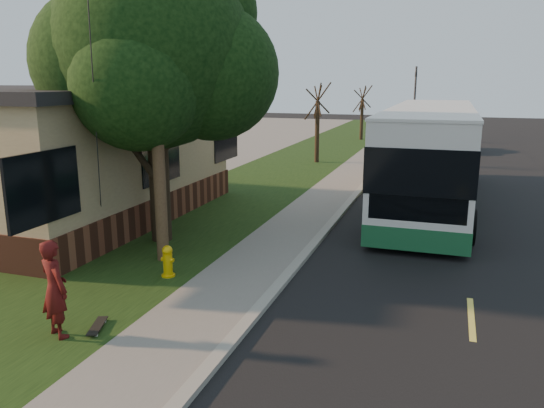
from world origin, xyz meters
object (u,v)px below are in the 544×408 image
(traffic_signal, at_px, (415,97))
(skateboard_main, at_px, (97,326))
(leafy_tree, at_px, (157,54))
(skateboarder, at_px, (55,289))
(fire_hydrant, at_px, (168,261))
(dumpster, at_px, (97,182))
(distant_car, at_px, (460,141))
(utility_pole, at_px, (154,74))
(bare_tree_near, at_px, (317,124))
(transit_bus, at_px, (429,153))
(bare_tree_far, at_px, (362,114))

(traffic_signal, height_order, skateboard_main, traffic_signal)
(leafy_tree, bearing_deg, skateboarder, -78.62)
(fire_hydrant, relative_size, dumpster, 0.49)
(fire_hydrant, bearing_deg, skateboard_main, -87.94)
(leafy_tree, relative_size, skateboard_main, 9.92)
(skateboarder, height_order, distant_car, skateboarder)
(fire_hydrant, distance_m, utility_pole, 4.37)
(utility_pole, xyz_separation_m, bare_tree_near, (-0.19, 17.01, -2.48))
(fire_hydrant, distance_m, leafy_tree, 5.65)
(skateboard_main, bearing_deg, leafy_tree, 107.12)
(skateboarder, xyz_separation_m, dumpster, (-6.39, 9.81, -0.30))
(leafy_tree, bearing_deg, dumpster, 142.77)
(leafy_tree, distance_m, skateboarder, 7.31)
(leafy_tree, height_order, skateboarder, leafy_tree)
(leafy_tree, distance_m, bare_tree_near, 15.66)
(transit_bus, relative_size, dumpster, 8.64)
(utility_pole, bearing_deg, bare_tree_far, 89.40)
(utility_pole, xyz_separation_m, skateboard_main, (0.81, -3.77, -4.51))
(dumpster, relative_size, distant_car, 0.37)
(transit_bus, xyz_separation_m, skateboard_main, (-5.20, -12.59, -1.77))
(dumpster, bearing_deg, distant_car, 55.06)
(transit_bus, bearing_deg, bare_tree_far, 105.76)
(bare_tree_far, bearing_deg, traffic_signal, 48.81)
(utility_pole, height_order, dumpster, utility_pole)
(distant_car, bearing_deg, skateboard_main, -102.73)
(fire_hydrant, xyz_separation_m, traffic_signal, (3.10, 34.00, 2.73))
(utility_pole, relative_size, skateboard_main, 11.53)
(fire_hydrant, bearing_deg, skateboarder, -96.99)
(leafy_tree, xyz_separation_m, skateboard_main, (1.67, -5.42, -5.04))
(distant_car, bearing_deg, traffic_signal, 112.99)
(skateboarder, distance_m, skateboard_main, 1.06)
(transit_bus, xyz_separation_m, distant_car, (1.29, 15.92, -1.20))
(skateboard_main, height_order, distant_car, distant_car)
(leafy_tree, relative_size, distant_car, 1.91)
(fire_hydrant, height_order, bare_tree_near, bare_tree_near)
(leafy_tree, distance_m, traffic_signal, 31.76)
(fire_hydrant, height_order, bare_tree_far, bare_tree_far)
(dumpster, bearing_deg, traffic_signal, 70.17)
(bare_tree_far, bearing_deg, leafy_tree, -92.45)
(fire_hydrant, relative_size, bare_tree_near, 0.17)
(bare_tree_far, height_order, skateboarder, bare_tree_far)
(skateboard_main, bearing_deg, skateboarder, -138.97)
(bare_tree_near, bearing_deg, distant_car, 45.94)
(leafy_tree, bearing_deg, transit_bus, 46.23)
(utility_pole, distance_m, skateboarder, 5.59)
(traffic_signal, height_order, dumpster, traffic_signal)
(distant_car, bearing_deg, fire_hydrant, -104.27)
(dumpster, bearing_deg, bare_tree_far, 74.75)
(utility_pole, bearing_deg, transit_bus, 55.78)
(transit_bus, height_order, skateboard_main, transit_bus)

